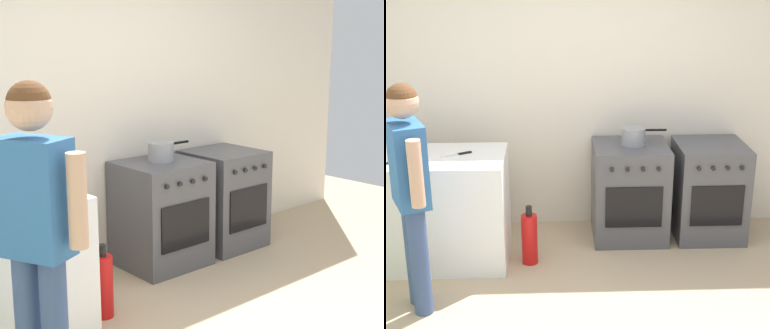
% 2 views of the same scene
% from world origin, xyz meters
% --- Properties ---
extents(back_wall, '(6.00, 0.10, 2.60)m').
position_xyz_m(back_wall, '(0.00, 1.95, 1.30)').
color(back_wall, silver).
rests_on(back_wall, ground).
extents(counter_unit, '(1.30, 0.70, 0.90)m').
position_xyz_m(counter_unit, '(-1.35, 1.20, 0.45)').
color(counter_unit, white).
rests_on(counter_unit, ground).
extents(oven_left, '(0.64, 0.62, 0.85)m').
position_xyz_m(oven_left, '(0.35, 1.58, 0.43)').
color(oven_left, '#4C4C51').
rests_on(oven_left, ground).
extents(oven_right, '(0.59, 0.62, 0.85)m').
position_xyz_m(oven_right, '(1.05, 1.58, 0.43)').
color(oven_right, '#4C4C51').
rests_on(oven_right, ground).
extents(pot, '(0.39, 0.21, 0.15)m').
position_xyz_m(pot, '(0.37, 1.60, 0.93)').
color(pot, gray).
rests_on(pot, oven_left).
extents(knife_utility, '(0.23, 0.15, 0.01)m').
position_xyz_m(knife_utility, '(-1.07, 1.22, 0.90)').
color(knife_utility, silver).
rests_on(knife_utility, counter_unit).
extents(person, '(0.32, 0.53, 1.62)m').
position_xyz_m(person, '(-1.27, 0.48, 0.97)').
color(person, '#384C7A').
rests_on(person, ground).
extents(fire_extinguisher, '(0.13, 0.13, 0.50)m').
position_xyz_m(fire_extinguisher, '(-0.52, 1.10, 0.22)').
color(fire_extinguisher, red).
rests_on(fire_extinguisher, ground).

